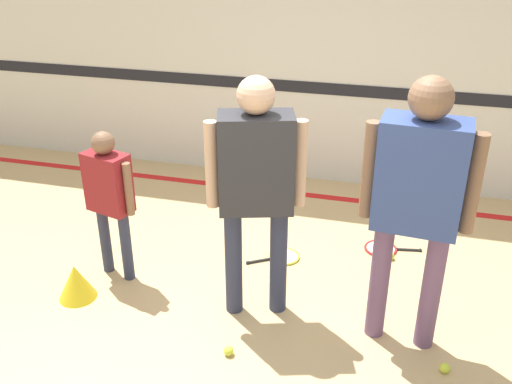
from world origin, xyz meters
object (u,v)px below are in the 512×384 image
(person_student_left, at_px, (109,190))
(tennis_ball_stray_left, at_px, (445,368))
(racket_second_spare, at_px, (282,257))
(tennis_ball_by_spare_racket, at_px, (391,256))
(person_student_right, at_px, (418,190))
(person_instructor, at_px, (256,176))
(racket_spare_on_floor, at_px, (383,248))
(training_cone, at_px, (76,282))
(tennis_ball_near_instructor, at_px, (229,351))

(person_student_left, height_order, tennis_ball_stray_left, person_student_left)
(racket_second_spare, distance_m, tennis_ball_by_spare_racket, 0.92)
(person_student_right, bearing_deg, person_instructor, 1.43)
(racket_spare_on_floor, distance_m, training_cone, 2.56)
(person_student_left, height_order, racket_spare_on_floor, person_student_left)
(tennis_ball_stray_left, relative_size, training_cone, 0.23)
(person_student_right, distance_m, racket_second_spare, 1.69)
(person_student_right, relative_size, tennis_ball_by_spare_racket, 27.85)
(racket_second_spare, bearing_deg, tennis_ball_stray_left, 108.49)
(person_instructor, relative_size, training_cone, 6.15)
(racket_spare_on_floor, relative_size, tennis_ball_by_spare_racket, 7.79)
(racket_spare_on_floor, bearing_deg, tennis_ball_stray_left, -80.84)
(tennis_ball_stray_left, bearing_deg, tennis_ball_by_spare_racket, 107.72)
(tennis_ball_stray_left, bearing_deg, person_student_right, 138.63)
(person_student_left, height_order, tennis_ball_by_spare_racket, person_student_left)
(person_student_right, distance_m, tennis_ball_near_instructor, 1.61)
(person_instructor, xyz_separation_m, racket_second_spare, (0.04, 0.72, -1.07))
(tennis_ball_stray_left, bearing_deg, person_student_left, 169.35)
(tennis_ball_by_spare_racket, bearing_deg, person_instructor, -134.64)
(person_student_right, height_order, tennis_ball_stray_left, person_student_right)
(racket_spare_on_floor, height_order, training_cone, training_cone)
(person_instructor, height_order, racket_second_spare, person_instructor)
(training_cone, bearing_deg, racket_second_spare, 34.14)
(racket_spare_on_floor, bearing_deg, person_student_left, -165.16)
(tennis_ball_by_spare_racket, relative_size, training_cone, 0.23)
(tennis_ball_near_instructor, xyz_separation_m, training_cone, (-1.30, 0.31, 0.11))
(racket_second_spare, bearing_deg, racket_spare_on_floor, 170.86)
(person_student_left, distance_m, tennis_ball_near_instructor, 1.52)
(person_student_left, bearing_deg, person_instructor, 8.34)
(person_student_left, height_order, racket_second_spare, person_student_left)
(person_student_left, bearing_deg, tennis_ball_stray_left, 4.98)
(racket_spare_on_floor, bearing_deg, person_instructor, -137.97)
(racket_spare_on_floor, distance_m, tennis_ball_stray_left, 1.48)
(racket_second_spare, xyz_separation_m, tennis_ball_stray_left, (1.30, -1.05, 0.02))
(person_student_left, xyz_separation_m, person_student_right, (2.23, -0.21, 0.38))
(tennis_ball_by_spare_racket, xyz_separation_m, training_cone, (-2.28, -1.16, 0.11))
(tennis_ball_near_instructor, bearing_deg, racket_second_spare, 86.16)
(racket_spare_on_floor, relative_size, tennis_ball_stray_left, 7.79)
(person_instructor, bearing_deg, person_student_left, 155.69)
(person_instructor, height_order, training_cone, person_instructor)
(racket_spare_on_floor, distance_m, tennis_ball_near_instructor, 1.84)
(racket_second_spare, bearing_deg, person_student_left, -7.68)
(tennis_ball_stray_left, height_order, training_cone, training_cone)
(person_student_right, bearing_deg, tennis_ball_stray_left, 143.23)
(racket_spare_on_floor, bearing_deg, tennis_ball_near_instructor, -128.96)
(person_student_left, xyz_separation_m, tennis_ball_stray_left, (2.53, -0.47, -0.72))
(tennis_ball_by_spare_racket, bearing_deg, person_student_left, -159.62)
(racket_second_spare, height_order, tennis_ball_near_instructor, tennis_ball_near_instructor)
(person_student_right, relative_size, training_cone, 6.44)
(racket_second_spare, xyz_separation_m, training_cone, (-1.39, -0.94, 0.13))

